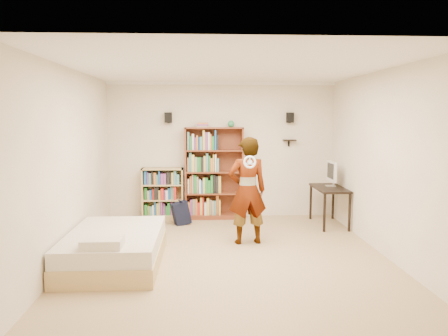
# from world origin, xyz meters

# --- Properties ---
(ground) EXTENTS (4.50, 5.00, 0.01)m
(ground) POSITION_xyz_m (0.00, 0.00, 0.00)
(ground) COLOR tan
(ground) RESTS_ON ground
(room_shell) EXTENTS (4.52, 5.02, 2.71)m
(room_shell) POSITION_xyz_m (0.00, 0.00, 1.76)
(room_shell) COLOR #EDE4CB
(room_shell) RESTS_ON ground
(crown_molding) EXTENTS (4.50, 5.00, 0.06)m
(crown_molding) POSITION_xyz_m (0.00, 0.00, 2.67)
(crown_molding) COLOR white
(crown_molding) RESTS_ON room_shell
(speaker_left) EXTENTS (0.14, 0.12, 0.20)m
(speaker_left) POSITION_xyz_m (-1.05, 2.40, 2.00)
(speaker_left) COLOR black
(speaker_left) RESTS_ON room_shell
(speaker_right) EXTENTS (0.14, 0.12, 0.20)m
(speaker_right) POSITION_xyz_m (1.35, 2.40, 2.00)
(speaker_right) COLOR black
(speaker_right) RESTS_ON room_shell
(wall_shelf) EXTENTS (0.25, 0.16, 0.02)m
(wall_shelf) POSITION_xyz_m (1.35, 2.41, 1.55)
(wall_shelf) COLOR black
(wall_shelf) RESTS_ON room_shell
(tall_bookshelf) EXTENTS (1.14, 0.33, 1.81)m
(tall_bookshelf) POSITION_xyz_m (-0.16, 2.33, 0.91)
(tall_bookshelf) COLOR brown
(tall_bookshelf) RESTS_ON ground
(low_bookshelf) EXTENTS (0.81, 0.30, 1.01)m
(low_bookshelf) POSITION_xyz_m (-1.18, 2.35, 0.51)
(low_bookshelf) COLOR tan
(low_bookshelf) RESTS_ON ground
(computer_desk) EXTENTS (0.52, 1.05, 0.71)m
(computer_desk) POSITION_xyz_m (1.97, 1.68, 0.36)
(computer_desk) COLOR black
(computer_desk) RESTS_ON ground
(imac) EXTENTS (0.17, 0.48, 0.47)m
(imac) POSITION_xyz_m (2.02, 1.79, 0.95)
(imac) COLOR silver
(imac) RESTS_ON computer_desk
(daybed) EXTENTS (1.25, 1.92, 0.57)m
(daybed) POSITION_xyz_m (-1.61, -0.32, 0.28)
(daybed) COLOR beige
(daybed) RESTS_ON ground
(person) EXTENTS (0.68, 0.50, 1.71)m
(person) POSITION_xyz_m (0.32, 0.58, 0.85)
(person) COLOR black
(person) RESTS_ON ground
(wii_wheel) EXTENTS (0.20, 0.07, 0.20)m
(wii_wheel) POSITION_xyz_m (0.32, 0.26, 1.34)
(wii_wheel) COLOR silver
(wii_wheel) RESTS_ON person
(navy_bag) EXTENTS (0.39, 0.32, 0.45)m
(navy_bag) POSITION_xyz_m (-0.80, 1.83, 0.22)
(navy_bag) COLOR black
(navy_bag) RESTS_ON ground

